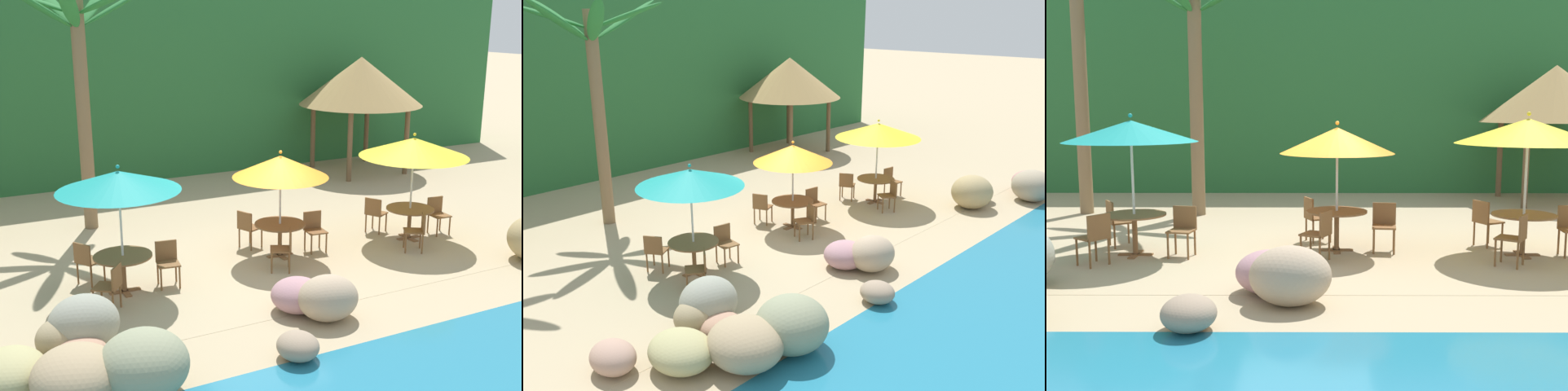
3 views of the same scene
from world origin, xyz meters
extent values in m
plane|color=tan|center=(0.00, 0.00, 0.00)|extent=(120.00, 120.00, 0.00)
cube|color=tan|center=(0.00, 0.00, 0.00)|extent=(18.00, 5.20, 0.01)
cube|color=#286633|center=(0.00, 9.00, 3.00)|extent=(28.00, 2.40, 6.00)
ellipsoid|color=tan|center=(-0.15, -3.00, 0.39)|extent=(1.09, 0.94, 0.79)
ellipsoid|color=#B07E87|center=(-0.46, -2.49, 0.30)|extent=(0.96, 0.96, 0.61)
ellipsoid|color=gray|center=(-1.30, -3.96, 0.21)|extent=(0.65, 0.71, 0.42)
cylinder|color=silver|center=(-2.97, -0.28, 1.14)|extent=(0.04, 0.04, 2.28)
cone|color=teal|center=(-2.97, -0.28, 2.18)|extent=(2.28, 2.28, 0.37)
sphere|color=teal|center=(-2.97, -0.28, 2.44)|extent=(0.07, 0.07, 0.07)
cube|color=brown|center=(-2.97, -0.28, 0.01)|extent=(0.60, 0.12, 0.03)
cube|color=brown|center=(-2.97, -0.28, 0.01)|extent=(0.12, 0.60, 0.03)
cylinder|color=brown|center=(-2.97, -0.28, 0.37)|extent=(0.09, 0.09, 0.71)
cylinder|color=brown|center=(-2.97, -0.28, 0.72)|extent=(1.10, 1.10, 0.03)
cylinder|color=brown|center=(-1.98, -0.61, 0.23)|extent=(0.04, 0.04, 0.45)
cylinder|color=brown|center=(-2.33, -0.56, 0.23)|extent=(0.04, 0.04, 0.45)
cylinder|color=brown|center=(-1.92, -0.26, 0.23)|extent=(0.04, 0.04, 0.45)
cylinder|color=brown|center=(-2.28, -0.20, 0.23)|extent=(0.04, 0.04, 0.45)
cube|color=brown|center=(-2.13, -0.41, 0.47)|extent=(0.48, 0.48, 0.03)
cube|color=brown|center=(-2.10, -0.21, 0.66)|extent=(0.42, 0.10, 0.42)
cylinder|color=brown|center=(-3.37, 0.68, 0.23)|extent=(0.04, 0.04, 0.45)
cylinder|color=brown|center=(-3.18, 0.38, 0.23)|extent=(0.04, 0.04, 0.45)
cylinder|color=brown|center=(-3.67, 0.49, 0.23)|extent=(0.04, 0.04, 0.45)
cylinder|color=brown|center=(-3.48, 0.19, 0.23)|extent=(0.04, 0.04, 0.45)
cube|color=brown|center=(-3.42, 0.43, 0.47)|extent=(0.58, 0.58, 0.03)
cube|color=brown|center=(-3.59, 0.33, 0.66)|extent=(0.26, 0.37, 0.42)
cylinder|color=brown|center=(-3.72, -1.01, 0.23)|extent=(0.04, 0.04, 0.45)
cylinder|color=brown|center=(-3.51, -0.72, 0.23)|extent=(0.04, 0.04, 0.45)
cylinder|color=brown|center=(-3.43, -1.22, 0.23)|extent=(0.04, 0.04, 0.45)
cylinder|color=brown|center=(-3.22, -0.93, 0.23)|extent=(0.04, 0.04, 0.45)
cube|color=brown|center=(-3.47, -0.97, 0.47)|extent=(0.59, 0.59, 0.03)
cube|color=brown|center=(-3.31, -1.09, 0.66)|extent=(0.28, 0.36, 0.42)
cylinder|color=silver|center=(0.58, 0.08, 1.05)|extent=(0.04, 0.04, 2.10)
cone|color=orange|center=(0.58, 0.08, 2.00)|extent=(2.04, 2.04, 0.46)
sphere|color=orange|center=(0.58, 0.08, 2.31)|extent=(0.07, 0.07, 0.07)
cube|color=brown|center=(0.58, 0.08, 0.01)|extent=(0.60, 0.12, 0.03)
cube|color=brown|center=(0.58, 0.08, 0.01)|extent=(0.12, 0.60, 0.03)
cylinder|color=brown|center=(0.58, 0.08, 0.37)|extent=(0.09, 0.09, 0.71)
cylinder|color=brown|center=(0.58, 0.08, 0.72)|extent=(1.10, 1.10, 0.03)
cylinder|color=brown|center=(1.58, -0.22, 0.23)|extent=(0.04, 0.04, 0.45)
cylinder|color=brown|center=(1.23, -0.17, 0.23)|extent=(0.04, 0.04, 0.45)
cylinder|color=brown|center=(1.62, 0.14, 0.23)|extent=(0.04, 0.04, 0.45)
cylinder|color=brown|center=(1.27, 0.18, 0.23)|extent=(0.04, 0.04, 0.45)
cube|color=brown|center=(1.42, -0.02, 0.47)|extent=(0.47, 0.47, 0.03)
cube|color=brown|center=(1.45, 0.18, 0.66)|extent=(0.42, 0.09, 0.42)
cylinder|color=brown|center=(0.36, 1.10, 0.23)|extent=(0.04, 0.04, 0.45)
cylinder|color=brown|center=(0.49, 0.77, 0.23)|extent=(0.04, 0.04, 0.45)
cylinder|color=brown|center=(0.02, 0.97, 0.23)|extent=(0.04, 0.04, 0.45)
cylinder|color=brown|center=(0.16, 0.64, 0.23)|extent=(0.04, 0.04, 0.45)
cube|color=brown|center=(0.26, 0.87, 0.47)|extent=(0.55, 0.55, 0.03)
cube|color=brown|center=(0.07, 0.79, 0.66)|extent=(0.19, 0.40, 0.42)
cylinder|color=brown|center=(-0.05, -0.74, 0.23)|extent=(0.04, 0.04, 0.45)
cylinder|color=brown|center=(0.11, -0.43, 0.23)|extent=(0.04, 0.04, 0.45)
cylinder|color=brown|center=(0.26, -0.91, 0.23)|extent=(0.04, 0.04, 0.45)
cylinder|color=brown|center=(0.43, -0.59, 0.23)|extent=(0.04, 0.04, 0.45)
cube|color=brown|center=(0.19, -0.67, 0.47)|extent=(0.57, 0.57, 0.03)
cube|color=brown|center=(0.36, -0.76, 0.66)|extent=(0.23, 0.39, 0.42)
cylinder|color=silver|center=(3.82, -0.27, 1.14)|extent=(0.04, 0.04, 2.28)
cone|color=yellow|center=(3.82, -0.27, 2.18)|extent=(2.47, 2.47, 0.43)
sphere|color=yellow|center=(3.82, -0.27, 2.47)|extent=(0.07, 0.07, 0.07)
cube|color=brown|center=(3.82, -0.27, 0.01)|extent=(0.60, 0.12, 0.03)
cube|color=brown|center=(3.82, -0.27, 0.01)|extent=(0.12, 0.60, 0.03)
cylinder|color=brown|center=(3.82, -0.27, 0.37)|extent=(0.09, 0.09, 0.71)
cylinder|color=brown|center=(3.82, -0.27, 0.72)|extent=(1.10, 1.10, 0.03)
cylinder|color=brown|center=(4.48, -0.49, 0.23)|extent=(0.04, 0.04, 0.45)
cylinder|color=brown|center=(4.50, -0.14, 0.23)|extent=(0.04, 0.04, 0.45)
cylinder|color=brown|center=(3.52, 0.73, 0.23)|extent=(0.04, 0.04, 0.45)
cylinder|color=brown|center=(3.68, 0.41, 0.23)|extent=(0.04, 0.04, 0.45)
cylinder|color=brown|center=(3.20, 0.57, 0.23)|extent=(0.04, 0.04, 0.45)
cylinder|color=brown|center=(3.36, 0.25, 0.23)|extent=(0.04, 0.04, 0.45)
cube|color=brown|center=(3.44, 0.49, 0.47)|extent=(0.56, 0.56, 0.03)
cube|color=brown|center=(3.26, 0.40, 0.66)|extent=(0.22, 0.39, 0.42)
cylinder|color=brown|center=(3.11, -1.04, 0.23)|extent=(0.04, 0.04, 0.45)
cylinder|color=brown|center=(3.31, -0.74, 0.23)|extent=(0.04, 0.04, 0.45)
cylinder|color=brown|center=(3.41, -1.23, 0.23)|extent=(0.04, 0.04, 0.45)
cylinder|color=brown|center=(3.61, -0.93, 0.23)|extent=(0.04, 0.04, 0.45)
cube|color=brown|center=(3.36, -0.98, 0.47)|extent=(0.58, 0.58, 0.03)
cube|color=brown|center=(3.53, -1.09, 0.66)|extent=(0.26, 0.37, 0.42)
cylinder|color=brown|center=(-5.41, 4.09, 3.46)|extent=(0.32, 0.32, 6.93)
cylinder|color=brown|center=(-2.61, 3.92, 2.77)|extent=(0.32, 0.32, 5.54)
cylinder|color=brown|center=(5.65, 7.10, 1.10)|extent=(0.16, 0.16, 2.20)
cylinder|color=brown|center=(5.65, 4.90, 1.10)|extent=(0.16, 0.16, 2.20)
cone|color=#9E7F4C|center=(6.75, 6.00, 2.96)|extent=(3.99, 3.99, 1.53)
camera|label=1|loc=(-5.98, -11.91, 5.16)|focal=46.04mm
camera|label=2|loc=(-10.05, -9.80, 5.56)|focal=40.21mm
camera|label=3|loc=(0.10, -10.70, 2.54)|focal=41.92mm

